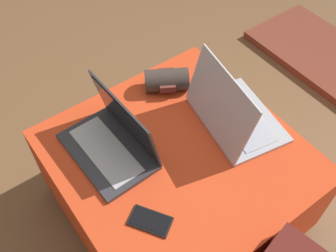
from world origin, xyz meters
TOP-DOWN VIEW (x-y plane):
  - ground_plane at (0.00, 0.00)m, footprint 14.00×14.00m
  - ottoman at (0.00, 0.00)m, footprint 0.84×0.83m
  - laptop_near at (-0.15, -0.17)m, footprint 0.36×0.24m
  - laptop_far at (0.01, 0.24)m, footprint 0.40×0.32m
  - cell_phone at (0.16, -0.23)m, footprint 0.15×0.13m
  - wrist_brace at (-0.29, 0.16)m, footprint 0.17×0.20m

SIDE VIEW (x-z plane):
  - ground_plane at x=0.00m, z-range 0.00..0.00m
  - ottoman at x=0.00m, z-range 0.00..0.43m
  - cell_phone at x=0.16m, z-range 0.43..0.44m
  - wrist_brace at x=-0.29m, z-range 0.43..0.52m
  - laptop_near at x=-0.15m, z-range 0.36..0.59m
  - laptop_far at x=0.01m, z-range 0.35..0.61m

